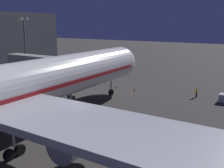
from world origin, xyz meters
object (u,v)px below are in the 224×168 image
at_px(apron_floodlight_mast, 25,43).
at_px(ground_crew_near_nose_gear, 196,92).
at_px(jet_bridge, 50,64).
at_px(traffic_cone_nose_starboard, 116,87).
at_px(traffic_cone_nose_port, 135,89).

xyz_separation_m(apron_floodlight_mast, ground_crew_near_nose_gear, (-39.64, -5.42, -7.77)).
distance_m(jet_bridge, traffic_cone_nose_starboard, 14.83).
height_order(jet_bridge, ground_crew_near_nose_gear, jet_bridge).
bearing_deg(jet_bridge, traffic_cone_nose_starboard, -125.36).
xyz_separation_m(apron_floodlight_mast, traffic_cone_nose_starboard, (-23.30, -3.62, -8.48)).
distance_m(jet_bridge, traffic_cone_nose_port, 17.57).
relative_size(ground_crew_near_nose_gear, traffic_cone_nose_starboard, 3.24).
bearing_deg(traffic_cone_nose_port, traffic_cone_nose_starboard, 0.00).
height_order(apron_floodlight_mast, ground_crew_near_nose_gear, apron_floodlight_mast).
xyz_separation_m(jet_bridge, traffic_cone_nose_starboard, (-7.91, -11.14, -5.76)).
bearing_deg(traffic_cone_nose_starboard, jet_bridge, 54.64).
bearing_deg(ground_crew_near_nose_gear, apron_floodlight_mast, 7.78).
relative_size(jet_bridge, traffic_cone_nose_port, 33.41).
xyz_separation_m(jet_bridge, traffic_cone_nose_port, (-12.31, -11.14, -5.76)).
bearing_deg(apron_floodlight_mast, traffic_cone_nose_starboard, -171.18).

